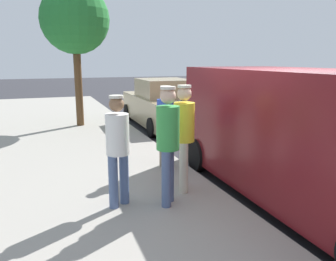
# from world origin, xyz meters

# --- Properties ---
(ground_plane) EXTENTS (80.00, 80.00, 0.00)m
(ground_plane) POSITION_xyz_m (0.00, 0.00, 0.00)
(ground_plane) COLOR #2D2D33
(sidewalk_slab) EXTENTS (5.00, 32.00, 0.15)m
(sidewalk_slab) POSITION_xyz_m (3.50, 0.00, 0.07)
(sidewalk_slab) COLOR #9E998E
(sidewalk_slab) RESTS_ON ground
(parking_meter_near) EXTENTS (0.14, 0.18, 1.52)m
(parking_meter_near) POSITION_xyz_m (1.35, -0.98, 1.18)
(parking_meter_near) COLOR gray
(parking_meter_near) RESTS_ON sidewalk_slab
(pedestrian_in_yellow) EXTENTS (0.34, 0.34, 1.76)m
(pedestrian_in_yellow) POSITION_xyz_m (1.62, -0.33, 1.16)
(pedestrian_in_yellow) COLOR beige
(pedestrian_in_yellow) RESTS_ON sidewalk_slab
(pedestrian_in_blue) EXTENTS (0.34, 0.36, 1.65)m
(pedestrian_in_blue) POSITION_xyz_m (1.47, -1.59, 1.09)
(pedestrian_in_blue) COLOR #726656
(pedestrian_in_blue) RESTS_ON sidewalk_slab
(pedestrian_in_white) EXTENTS (0.34, 0.34, 1.66)m
(pedestrian_in_white) POSITION_xyz_m (2.75, -0.12, 1.10)
(pedestrian_in_white) COLOR #4C608C
(pedestrian_in_white) RESTS_ON sidewalk_slab
(pedestrian_in_green) EXTENTS (0.34, 0.34, 1.78)m
(pedestrian_in_green) POSITION_xyz_m (2.05, 0.08, 1.18)
(pedestrian_in_green) COLOR #4C608C
(pedestrian_in_green) RESTS_ON sidewalk_slab
(parked_van) EXTENTS (2.22, 5.24, 2.15)m
(parked_van) POSITION_xyz_m (-0.15, 0.47, 1.15)
(parked_van) COLOR maroon
(parked_van) RESTS_ON ground
(parked_sedan_behind) EXTENTS (2.01, 4.43, 1.65)m
(parked_sedan_behind) POSITION_xyz_m (-0.21, -6.46, 0.75)
(parked_sedan_behind) COLOR tan
(parked_sedan_behind) RESTS_ON ground
(street_tree) EXTENTS (2.16, 2.16, 4.47)m
(street_tree) POSITION_xyz_m (2.58, -6.83, 3.51)
(street_tree) COLOR brown
(street_tree) RESTS_ON sidewalk_slab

